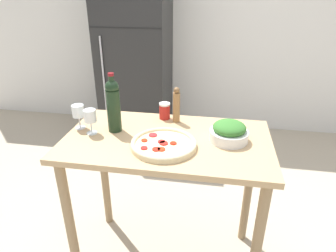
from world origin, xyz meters
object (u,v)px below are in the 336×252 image
(salad_bowl, at_px, (229,132))
(salt_canister, at_px, (165,111))
(refrigerator, at_px, (136,60))
(pepper_mill, at_px, (176,105))
(homemade_pizza, at_px, (163,144))
(wine_glass_far, at_px, (78,112))
(wine_bottle, at_px, (113,105))
(wine_glass_near, at_px, (90,117))

(salad_bowl, relative_size, salt_canister, 2.05)
(refrigerator, relative_size, pepper_mill, 8.11)
(refrigerator, distance_m, pepper_mill, 1.83)
(homemade_pizza, bearing_deg, wine_glass_far, 165.28)
(wine_bottle, relative_size, salt_canister, 3.34)
(wine_glass_far, relative_size, pepper_mill, 0.65)
(refrigerator, distance_m, wine_glass_far, 1.88)
(wine_glass_near, bearing_deg, pepper_mill, 27.81)
(wine_bottle, bearing_deg, refrigerator, 101.74)
(pepper_mill, bearing_deg, wine_glass_near, -152.19)
(wine_glass_far, bearing_deg, salt_canister, 25.44)
(pepper_mill, relative_size, salad_bowl, 1.06)
(pepper_mill, distance_m, salt_canister, 0.11)
(refrigerator, xyz_separation_m, wine_glass_far, (0.17, -1.86, 0.13))
(wine_bottle, bearing_deg, salt_canister, 40.73)
(salt_canister, bearing_deg, homemade_pizza, -80.66)
(refrigerator, relative_size, wine_bottle, 5.28)
(pepper_mill, bearing_deg, salad_bowl, -31.64)
(wine_bottle, relative_size, pepper_mill, 1.54)
(wine_bottle, height_order, salt_canister, wine_bottle)
(wine_glass_far, bearing_deg, pepper_mill, 18.63)
(salad_bowl, distance_m, homemade_pizza, 0.37)
(wine_glass_near, bearing_deg, wine_glass_far, 150.69)
(wine_glass_far, distance_m, salad_bowl, 0.89)
(wine_bottle, bearing_deg, pepper_mill, 28.38)
(salad_bowl, distance_m, salt_canister, 0.47)
(wine_glass_far, xyz_separation_m, pepper_mill, (0.56, 0.19, 0.00))
(wine_glass_near, relative_size, salt_canister, 1.41)
(refrigerator, relative_size, homemade_pizza, 5.22)
(pepper_mill, xyz_separation_m, salt_canister, (-0.08, 0.04, -0.06))
(salt_canister, bearing_deg, salad_bowl, -30.44)
(homemade_pizza, bearing_deg, refrigerator, 109.41)
(wine_glass_near, distance_m, salad_bowl, 0.79)
(wine_glass_near, xyz_separation_m, salad_bowl, (0.79, 0.04, -0.05))
(refrigerator, distance_m, salt_canister, 1.76)
(pepper_mill, height_order, salad_bowl, pepper_mill)
(refrigerator, height_order, pepper_mill, refrigerator)
(wine_bottle, height_order, wine_glass_far, wine_bottle)
(wine_bottle, relative_size, homemade_pizza, 0.99)
(salad_bowl, bearing_deg, wine_bottle, 178.67)
(salad_bowl, bearing_deg, refrigerator, 119.31)
(wine_glass_far, height_order, homemade_pizza, wine_glass_far)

